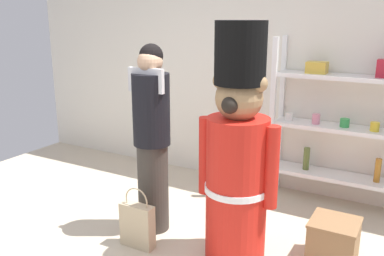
{
  "coord_description": "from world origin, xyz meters",
  "views": [
    {
      "loc": [
        1.58,
        -2.16,
        1.87
      ],
      "look_at": [
        -0.01,
        0.64,
        1.0
      ],
      "focal_mm": 39.06,
      "sensor_mm": 36.0,
      "label": 1
    }
  ],
  "objects": [
    {
      "name": "back_wall",
      "position": [
        0.0,
        2.2,
        1.3
      ],
      "size": [
        6.4,
        0.12,
        2.6
      ],
      "primitive_type": "cube",
      "color": "silver",
      "rests_on": "ground_plane"
    },
    {
      "name": "display_crate",
      "position": [
        1.11,
        0.91,
        0.17
      ],
      "size": [
        0.36,
        0.37,
        0.34
      ],
      "color": "olive",
      "rests_on": "ground_plane"
    },
    {
      "name": "merchandise_shelf",
      "position": [
        0.94,
        1.98,
        0.85
      ],
      "size": [
        1.41,
        0.35,
        1.67
      ],
      "color": "white",
      "rests_on": "ground_plane"
    },
    {
      "name": "person_shopper",
      "position": [
        -0.41,
        0.66,
        0.87
      ],
      "size": [
        0.33,
        0.32,
        1.65
      ],
      "color": "#38332D",
      "rests_on": "ground_plane"
    },
    {
      "name": "shopping_bag",
      "position": [
        -0.35,
        0.33,
        0.2
      ],
      "size": [
        0.3,
        0.1,
        0.52
      ],
      "color": "#C1AD89",
      "rests_on": "ground_plane"
    },
    {
      "name": "teddy_bear_guard",
      "position": [
        0.4,
        0.62,
        0.83
      ],
      "size": [
        0.65,
        0.5,
        1.84
      ],
      "color": "red",
      "rests_on": "ground_plane"
    }
  ]
}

